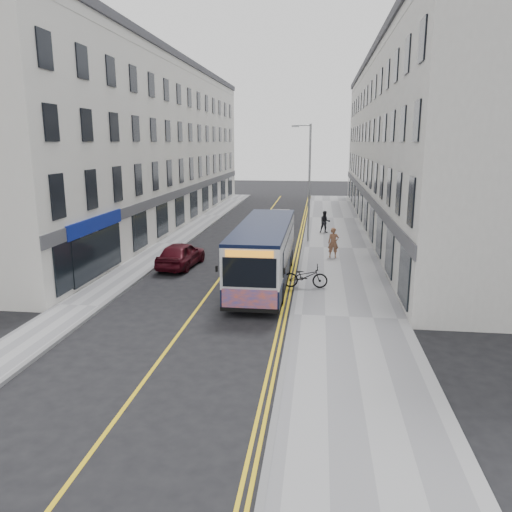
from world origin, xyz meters
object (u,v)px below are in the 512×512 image
(pedestrian_far, at_px, (325,222))
(car_white, at_px, (280,219))
(car_maroon, at_px, (181,254))
(city_bus, at_px, (264,251))
(streetlamp, at_px, (308,179))
(pedestrian_near, at_px, (333,243))
(bicycle, at_px, (305,276))

(pedestrian_far, xyz_separation_m, car_white, (-3.59, 2.29, -0.23))
(car_maroon, bearing_deg, city_bus, 156.78)
(pedestrian_far, bearing_deg, streetlamp, -121.68)
(pedestrian_near, bearing_deg, streetlamp, 102.79)
(city_bus, bearing_deg, pedestrian_far, 77.56)
(streetlamp, xyz_separation_m, pedestrian_near, (1.68, -4.88, -3.37))
(bicycle, bearing_deg, streetlamp, -0.58)
(pedestrian_near, relative_size, car_white, 0.41)
(car_maroon, bearing_deg, pedestrian_near, -155.13)
(pedestrian_far, bearing_deg, bicycle, -105.26)
(car_white, height_order, car_maroon, car_maroon)
(bicycle, distance_m, car_maroon, 7.88)
(city_bus, relative_size, bicycle, 4.93)
(streetlamp, height_order, bicycle, streetlamp)
(car_white, bearing_deg, streetlamp, -69.29)
(city_bus, bearing_deg, car_white, 91.81)
(streetlamp, bearing_deg, bicycle, -88.84)
(bicycle, xyz_separation_m, pedestrian_near, (1.45, 6.53, 0.34))
(pedestrian_far, bearing_deg, city_bus, -113.72)
(pedestrian_near, height_order, pedestrian_far, pedestrian_near)
(car_white, xyz_separation_m, car_maroon, (-4.45, -13.50, 0.00))
(city_bus, xyz_separation_m, bicycle, (2.05, -0.84, -0.97))
(bicycle, distance_m, pedestrian_far, 14.84)
(bicycle, bearing_deg, pedestrian_far, -5.72)
(city_bus, relative_size, pedestrian_near, 5.79)
(pedestrian_far, xyz_separation_m, car_maroon, (-8.04, -11.21, -0.23))
(streetlamp, bearing_deg, car_maroon, -130.91)
(streetlamp, bearing_deg, city_bus, -99.76)
(pedestrian_far, relative_size, car_maroon, 0.39)
(car_white, distance_m, car_maroon, 14.22)
(streetlamp, relative_size, pedestrian_far, 4.84)
(pedestrian_near, height_order, car_white, pedestrian_near)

